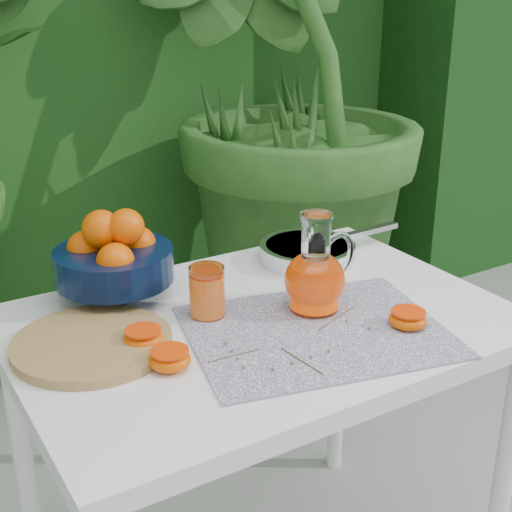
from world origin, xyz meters
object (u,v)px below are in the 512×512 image
saute_pan (309,251)px  white_table (261,353)px  fruit_bowl (114,257)px  juice_pitcher (316,277)px  cutting_board (92,344)px

saute_pan → white_table: bearing=-141.9°
fruit_bowl → juice_pitcher: (0.33, -0.28, -0.02)m
saute_pan → juice_pitcher: bearing=-122.5°
juice_pitcher → saute_pan: bearing=57.5°
cutting_board → saute_pan: saute_pan is taller
white_table → juice_pitcher: bearing=-13.6°
white_table → fruit_bowl: size_ratio=3.17×
white_table → juice_pitcher: size_ratio=4.77×
juice_pitcher → saute_pan: 0.28m
white_table → saute_pan: size_ratio=2.41×
fruit_bowl → saute_pan: bearing=-5.6°
white_table → juice_pitcher: 0.20m
fruit_bowl → white_table: bearing=-49.7°
cutting_board → fruit_bowl: bearing=58.0°
cutting_board → juice_pitcher: 0.47m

